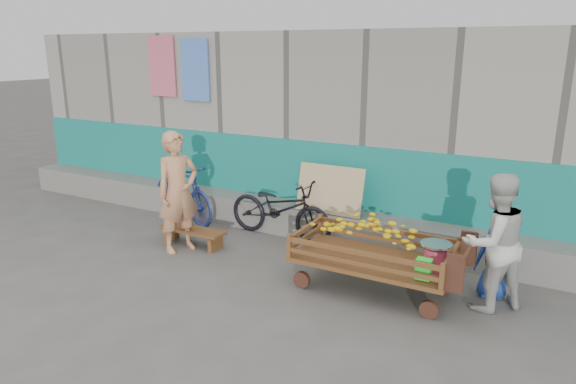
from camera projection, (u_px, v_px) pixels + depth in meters
The scene contains 9 objects.
ground at pixel (224, 300), 5.80m from camera, with size 80.00×80.00×0.00m, color #4E4C47.
building_wall at pixel (358, 125), 8.82m from camera, with size 12.00×3.50×3.00m.
banana_cart at pixel (371, 244), 5.90m from camera, with size 1.98×0.90×0.84m.
bench at pixel (192, 233), 7.38m from camera, with size 1.00×0.30×0.25m.
vendor_man at pixel (178, 192), 7.03m from camera, with size 0.62×0.40×1.69m, color tan.
woman at pixel (494, 242), 5.45m from camera, with size 0.74×0.57×1.52m, color silver.
child at pixel (494, 261), 5.78m from camera, with size 0.42×0.27×0.86m, color #2143A4.
bicycle_dark at pixel (280, 209), 7.60m from camera, with size 0.60×1.73×0.91m, color black.
bicycle_blue at pixel (182, 192), 8.33m from camera, with size 0.46×1.63×0.98m, color navy.
Camera 1 is at (3.16, -4.26, 2.75)m, focal length 32.00 mm.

